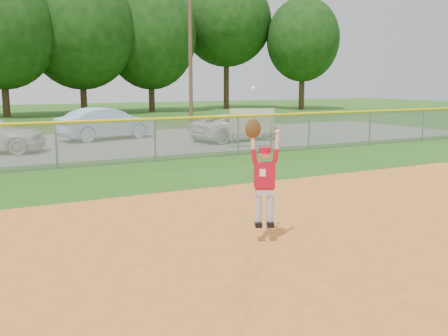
% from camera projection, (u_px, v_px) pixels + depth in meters
% --- Properties ---
extents(ground, '(120.00, 120.00, 0.00)m').
position_uv_depth(ground, '(173.00, 273.00, 7.34)').
color(ground, '#235413').
rests_on(ground, ground).
extents(parking_strip, '(44.00, 10.00, 0.03)m').
position_uv_depth(parking_strip, '(34.00, 147.00, 21.32)').
color(parking_strip, slate).
rests_on(parking_strip, ground).
extents(car_blue, '(4.89, 2.70, 1.53)m').
position_uv_depth(car_blue, '(107.00, 123.00, 24.05)').
color(car_blue, '#9AC2E5').
rests_on(car_blue, parking_strip).
extents(car_white_b, '(4.81, 2.89, 1.25)m').
position_uv_depth(car_white_b, '(236.00, 127.00, 23.70)').
color(car_white_b, white).
rests_on(car_white_b, parking_strip).
extents(sponsor_sign, '(1.79, 0.71, 1.68)m').
position_uv_depth(sponsor_sign, '(252.00, 122.00, 20.97)').
color(sponsor_sign, gray).
rests_on(sponsor_sign, ground).
extents(outfield_fence, '(40.06, 0.10, 1.55)m').
position_uv_depth(outfield_fence, '(56.00, 142.00, 15.93)').
color(outfield_fence, gray).
rests_on(outfield_fence, ground).
extents(power_lines, '(19.40, 0.24, 9.00)m').
position_uv_depth(power_lines, '(34.00, 45.00, 26.22)').
color(power_lines, '#4C3823').
rests_on(power_lines, ground).
extents(tree_line, '(62.37, 13.00, 14.43)m').
position_uv_depth(tree_line, '(5.00, 21.00, 39.61)').
color(tree_line, '#422D1C').
rests_on(tree_line, ground).
extents(ballplayer, '(0.60, 0.41, 2.40)m').
position_uv_depth(ballplayer, '(263.00, 173.00, 8.50)').
color(ballplayer, silver).
rests_on(ballplayer, ground).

